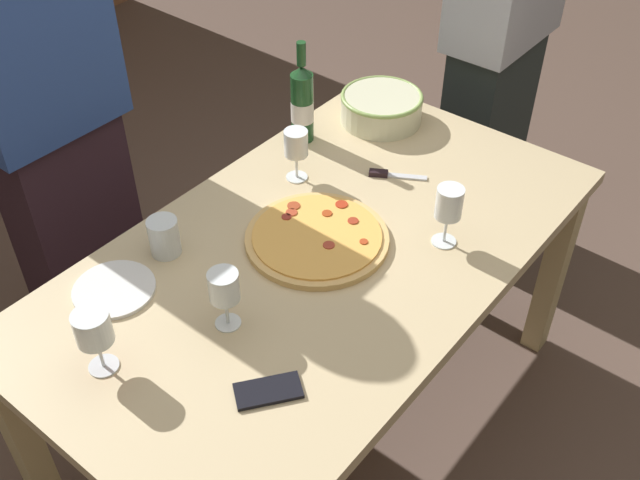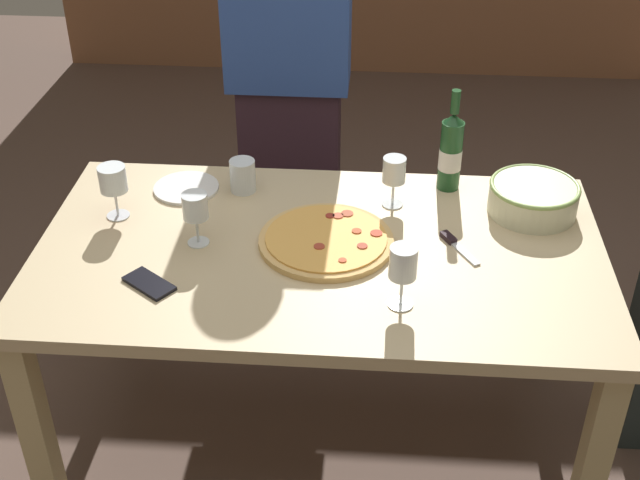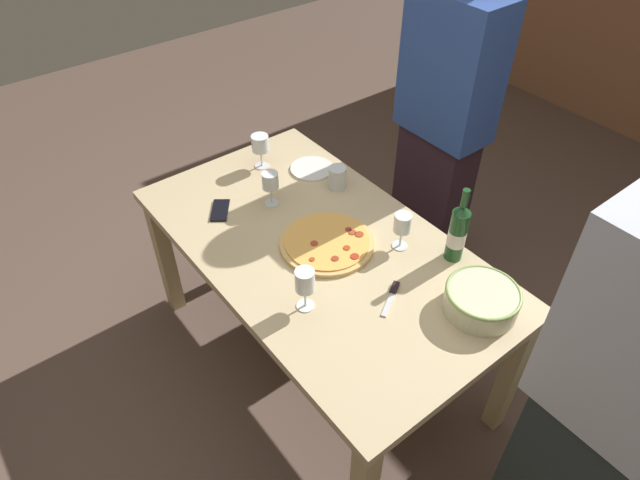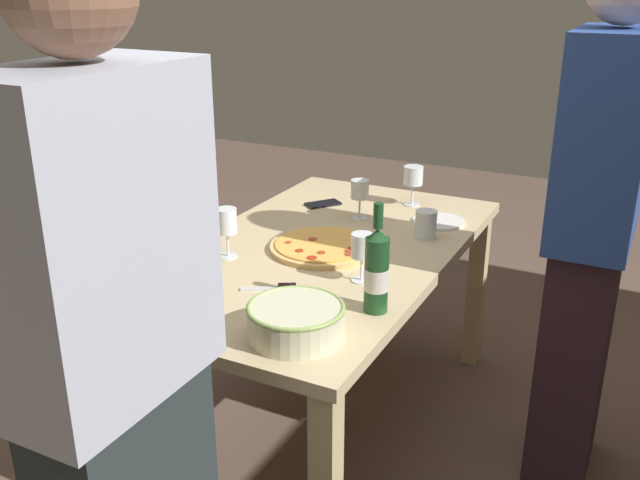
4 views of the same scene
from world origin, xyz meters
TOP-DOWN VIEW (x-y plane):
  - ground_plane at (0.00, 0.00)m, footprint 8.00×8.00m
  - dining_table at (0.00, 0.00)m, footprint 1.60×0.90m
  - pizza at (0.02, 0.02)m, footprint 0.38×0.38m
  - serving_bowl at (0.62, 0.24)m, footprint 0.27×0.27m
  - wine_bottle at (0.37, 0.37)m, footprint 0.07×0.07m
  - wine_glass_near_pizza at (-0.35, -0.00)m, footprint 0.07×0.07m
  - wine_glass_by_bottle at (-0.61, 0.12)m, footprint 0.08×0.08m
  - wine_glass_far_left at (0.20, 0.25)m, footprint 0.07×0.07m
  - wine_glass_far_right at (0.22, -0.24)m, footprint 0.07×0.07m
  - cup_amber at (-0.26, 0.30)m, footprint 0.08×0.08m
  - side_plate at (-0.44, 0.30)m, footprint 0.20×0.20m
  - cell_phone at (-0.44, -0.21)m, footprint 0.16×0.14m
  - pizza_knife at (0.38, 0.04)m, footprint 0.11×0.16m
  - person_host at (-0.18, 0.88)m, footprint 0.43×0.24m

SIDE VIEW (x-z plane):
  - ground_plane at x=0.00m, z-range 0.00..0.00m
  - dining_table at x=0.00m, z-range 0.28..1.03m
  - side_plate at x=-0.44m, z-range 0.75..0.76m
  - cell_phone at x=-0.44m, z-range 0.75..0.76m
  - pizza_knife at x=0.38m, z-range 0.75..0.76m
  - pizza at x=0.02m, z-range 0.75..0.78m
  - serving_bowl at x=0.62m, z-range 0.75..0.85m
  - cup_amber at x=-0.26m, z-range 0.75..0.85m
  - wine_glass_far_left at x=0.20m, z-range 0.79..0.94m
  - wine_glass_near_pizza at x=-0.35m, z-range 0.79..0.95m
  - wine_glass_by_bottle at x=-0.61m, z-range 0.79..0.95m
  - wine_glass_far_right at x=0.22m, z-range 0.78..0.96m
  - wine_bottle at x=0.37m, z-range 0.71..1.04m
  - person_host at x=-0.18m, z-range 0.02..1.78m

